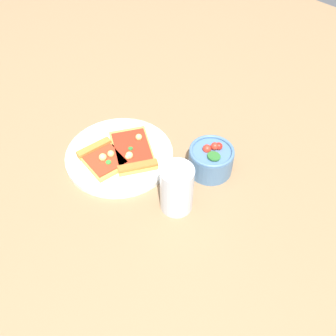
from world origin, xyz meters
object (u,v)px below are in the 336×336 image
at_px(plate, 121,154).
at_px(pizza_slice_far, 132,152).
at_px(soda_glass, 176,191).
at_px(salad_bowl, 211,159).
at_px(pizza_slice_near, 102,157).

distance_m(plate, pizza_slice_far, 0.03).
bearing_deg(plate, soda_glass, -1.67).
relative_size(pizza_slice_far, salad_bowl, 1.70).
relative_size(salad_bowl, soda_glass, 0.90).
bearing_deg(soda_glass, pizza_slice_near, -169.73).
bearing_deg(soda_glass, pizza_slice_far, 171.90).
distance_m(plate, salad_bowl, 0.23).
distance_m(pizza_slice_near, pizza_slice_far, 0.08).
height_order(plate, soda_glass, soda_glass).
distance_m(pizza_slice_near, salad_bowl, 0.27).
relative_size(pizza_slice_near, soda_glass, 0.99).
height_order(plate, pizza_slice_near, pizza_slice_near).
relative_size(pizza_slice_near, pizza_slice_far, 0.65).
bearing_deg(pizza_slice_far, pizza_slice_near, -119.09).
xyz_separation_m(pizza_slice_far, salad_bowl, (0.17, 0.11, 0.02)).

